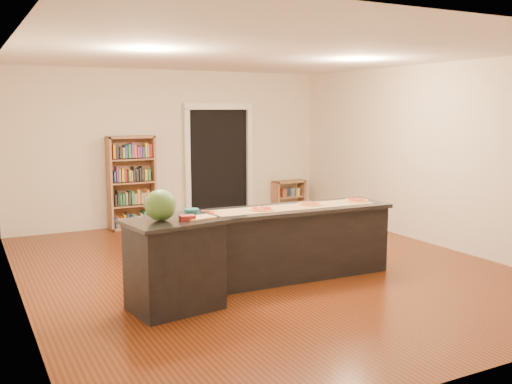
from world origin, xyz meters
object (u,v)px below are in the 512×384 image
side_counter (175,264)px  watermelon (161,205)px  waste_bin (166,218)px  kitchen_island (287,242)px  low_shelf (289,197)px  bookshelf (132,183)px

side_counter → watermelon: bearing=171.2°
waste_bin → watermelon: size_ratio=0.94×
kitchen_island → low_shelf: bearing=60.9°
watermelon → low_shelf: bearing=46.2°
kitchen_island → side_counter: bearing=-162.7°
side_counter → bookshelf: 4.34m
kitchen_island → low_shelf: size_ratio=4.09×
bookshelf → watermelon: bearing=-101.5°
bookshelf → waste_bin: 0.89m
kitchen_island → waste_bin: 3.68m
kitchen_island → side_counter: (-1.64, -0.45, 0.04)m
waste_bin → kitchen_island: bearing=-84.6°
side_counter → kitchen_island: bearing=6.8°
kitchen_island → bookshelf: bookshelf is taller
bookshelf → low_shelf: bookshelf is taller
kitchen_island → low_shelf: kitchen_island is taller
waste_bin → watermelon: (-1.43, -4.10, 0.98)m
kitchen_island → side_counter: side_counter is taller
bookshelf → side_counter: bearing=-99.7°
low_shelf → kitchen_island: bearing=-121.2°
kitchen_island → watermelon: bearing=-163.8°
side_counter → bookshelf: size_ratio=0.60×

